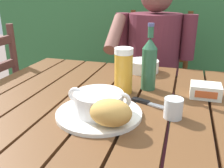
# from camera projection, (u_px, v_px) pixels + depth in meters

# --- Properties ---
(dining_table) EXTENTS (1.12, 0.99, 0.73)m
(dining_table) POSITION_uv_depth(u_px,v_px,m) (116.00, 126.00, 0.90)
(dining_table) COLOR brown
(dining_table) RESTS_ON ground_plane
(hedge_backdrop) EXTENTS (2.96, 0.88, 2.35)m
(hedge_backdrop) POSITION_uv_depth(u_px,v_px,m) (155.00, 5.00, 2.23)
(hedge_backdrop) COLOR #336838
(hedge_backdrop) RESTS_ON ground_plane
(chair_near_diner) EXTENTS (0.44, 0.43, 0.97)m
(chair_near_diner) POSITION_uv_depth(u_px,v_px,m) (154.00, 83.00, 1.79)
(chair_near_diner) COLOR #582E13
(chair_near_diner) RESTS_ON ground_plane
(person_eating) EXTENTS (0.48, 0.47, 1.19)m
(person_eating) POSITION_uv_depth(u_px,v_px,m) (152.00, 60.00, 1.53)
(person_eating) COLOR #5D242F
(person_eating) RESTS_ON ground_plane
(serving_plate) EXTENTS (0.27, 0.27, 0.01)m
(serving_plate) POSITION_uv_depth(u_px,v_px,m) (99.00, 113.00, 0.78)
(serving_plate) COLOR white
(serving_plate) RESTS_ON dining_table
(soup_bowl) EXTENTS (0.20, 0.15, 0.07)m
(soup_bowl) POSITION_uv_depth(u_px,v_px,m) (99.00, 102.00, 0.77)
(soup_bowl) COLOR white
(soup_bowl) RESTS_ON serving_plate
(bread_roll) EXTENTS (0.12, 0.09, 0.08)m
(bread_roll) POSITION_uv_depth(u_px,v_px,m) (111.00, 113.00, 0.69)
(bread_roll) COLOR #C79346
(bread_roll) RESTS_ON serving_plate
(beer_glass) EXTENTS (0.07, 0.07, 0.17)m
(beer_glass) POSITION_uv_depth(u_px,v_px,m) (124.00, 71.00, 0.93)
(beer_glass) COLOR gold
(beer_glass) RESTS_ON dining_table
(beer_bottle) EXTENTS (0.06, 0.06, 0.26)m
(beer_bottle) POSITION_uv_depth(u_px,v_px,m) (149.00, 63.00, 0.96)
(beer_bottle) COLOR #2B5C3D
(beer_bottle) RESTS_ON dining_table
(water_glass_small) EXTENTS (0.06, 0.06, 0.06)m
(water_glass_small) POSITION_uv_depth(u_px,v_px,m) (173.00, 108.00, 0.76)
(water_glass_small) COLOR silver
(water_glass_small) RESTS_ON dining_table
(butter_tub) EXTENTS (0.11, 0.08, 0.05)m
(butter_tub) POSITION_uv_depth(u_px,v_px,m) (205.00, 91.00, 0.91)
(butter_tub) COLOR white
(butter_tub) RESTS_ON dining_table
(table_knife) EXTENTS (0.16, 0.07, 0.01)m
(table_knife) POSITION_uv_depth(u_px,v_px,m) (148.00, 103.00, 0.86)
(table_knife) COLOR silver
(table_knife) RESTS_ON dining_table
(diner_bowl) EXTENTS (0.15, 0.15, 0.06)m
(diner_bowl) POSITION_uv_depth(u_px,v_px,m) (143.00, 66.00, 1.21)
(diner_bowl) COLOR white
(diner_bowl) RESTS_ON dining_table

